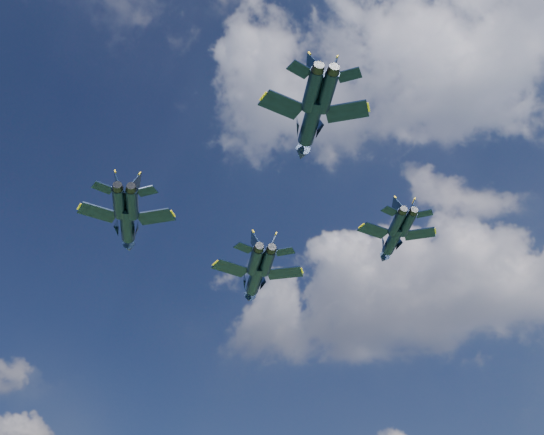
{
  "coord_description": "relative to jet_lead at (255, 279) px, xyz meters",
  "views": [
    {
      "loc": [
        27.25,
        -61.98,
        3.27
      ],
      "look_at": [
        -1.4,
        5.15,
        54.25
      ],
      "focal_mm": 45.0,
      "sensor_mm": 36.0,
      "label": 1
    }
  ],
  "objects": [
    {
      "name": "jet_right",
      "position": [
        22.79,
        -4.77,
        -1.53
      ],
      "size": [
        10.25,
        13.63,
        3.33
      ],
      "rotation": [
        0.0,
        0.0,
        0.53
      ],
      "color": "black"
    },
    {
      "name": "jet_lead",
      "position": [
        0.0,
        0.0,
        0.0
      ],
      "size": [
        13.66,
        17.44,
        4.32
      ],
      "rotation": [
        0.0,
        0.0,
        0.58
      ],
      "color": "black"
    },
    {
      "name": "jet_slot",
      "position": [
        20.49,
        -30.68,
        -1.13
      ],
      "size": [
        11.44,
        15.14,
        3.72
      ],
      "rotation": [
        0.0,
        0.0,
        0.55
      ],
      "color": "black"
    },
    {
      "name": "jet_left",
      "position": [
        -7.6,
        -23.28,
        -2.45
      ],
      "size": [
        11.71,
        15.59,
        3.81
      ],
      "rotation": [
        0.0,
        0.0,
        0.53
      ],
      "color": "black"
    }
  ]
}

